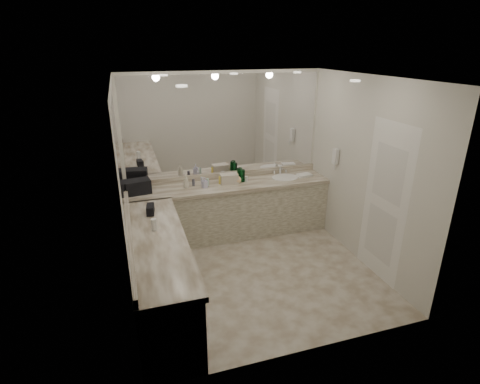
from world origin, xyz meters
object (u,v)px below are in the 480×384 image
object	(u,v)px
cream_cosmetic_case	(229,179)
soap_bottle_c	(237,178)
soap_bottle_a	(186,181)
wall_phone	(336,156)
black_toiletry_bag	(138,186)
soap_bottle_b	(205,183)
sink	(285,178)
hand_towel	(304,175)

from	to	relation	value
cream_cosmetic_case	soap_bottle_c	bearing A→B (deg)	-11.41
cream_cosmetic_case	soap_bottle_a	bearing A→B (deg)	-176.17
cream_cosmetic_case	soap_bottle_c	size ratio (longest dim) A/B	1.69
wall_phone	soap_bottle_a	world-z (taller)	wall_phone
black_toiletry_bag	soap_bottle_b	xyz separation A→B (m)	(0.99, -0.07, -0.02)
soap_bottle_b	sink	bearing A→B (deg)	2.47
wall_phone	cream_cosmetic_case	distance (m)	1.69
black_toiletry_bag	soap_bottle_c	world-z (taller)	black_toiletry_bag
sink	wall_phone	world-z (taller)	wall_phone
wall_phone	soap_bottle_b	size ratio (longest dim) A/B	1.45
sink	cream_cosmetic_case	distance (m)	0.96
black_toiletry_bag	cream_cosmetic_case	distance (m)	1.40
wall_phone	soap_bottle_a	size ratio (longest dim) A/B	1.13
black_toiletry_bag	soap_bottle_b	world-z (taller)	black_toiletry_bag
hand_towel	soap_bottle_a	bearing A→B (deg)	178.36
wall_phone	cream_cosmetic_case	xyz separation A→B (m)	(-1.56, 0.52, -0.37)
sink	black_toiletry_bag	xyz separation A→B (m)	(-2.36, 0.01, 0.11)
hand_towel	soap_bottle_c	world-z (taller)	soap_bottle_c
cream_cosmetic_case	soap_bottle_a	distance (m)	0.69
wall_phone	soap_bottle_c	size ratio (longest dim) A/B	1.48
wall_phone	hand_towel	bearing A→B (deg)	119.84
soap_bottle_b	black_toiletry_bag	bearing A→B (deg)	175.86
sink	soap_bottle_a	distance (m)	1.65
cream_cosmetic_case	sink	bearing A→B (deg)	3.46
hand_towel	soap_bottle_b	bearing A→B (deg)	-179.09
sink	wall_phone	xyz separation A→B (m)	(0.61, -0.50, 0.46)
wall_phone	cream_cosmetic_case	world-z (taller)	wall_phone
cream_cosmetic_case	hand_towel	world-z (taller)	cream_cosmetic_case
black_toiletry_bag	soap_bottle_a	bearing A→B (deg)	0.97
hand_towel	soap_bottle_b	world-z (taller)	soap_bottle_b
hand_towel	soap_bottle_a	world-z (taller)	soap_bottle_a
black_toiletry_bag	soap_bottle_a	distance (m)	0.72
sink	soap_bottle_c	xyz separation A→B (m)	(-0.83, -0.02, 0.09)
sink	black_toiletry_bag	bearing A→B (deg)	179.70
sink	hand_towel	distance (m)	0.34
hand_towel	soap_bottle_c	distance (m)	1.17
sink	black_toiletry_bag	world-z (taller)	black_toiletry_bag
sink	soap_bottle_c	size ratio (longest dim) A/B	2.71
sink	soap_bottle_c	distance (m)	0.84
cream_cosmetic_case	soap_bottle_a	world-z (taller)	soap_bottle_a
soap_bottle_b	soap_bottle_c	distance (m)	0.54
cream_cosmetic_case	hand_towel	bearing A→B (deg)	2.30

